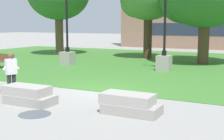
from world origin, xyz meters
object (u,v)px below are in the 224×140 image
skateboard (10,92)px  lamp_post_right (67,50)px  lamp_post_center (164,54)px  person_skateboarder (11,71)px  concrete_block_left (130,104)px  park_bench_near_left (3,60)px  concrete_block_center (29,95)px

skateboard → lamp_post_right: 9.02m
lamp_post_center → person_skateboarder: bearing=-109.9°
concrete_block_left → park_bench_near_left: park_bench_near_left is taller
concrete_block_center → lamp_post_right: lamp_post_right is taller
concrete_block_left → lamp_post_right: bearing=133.9°
park_bench_near_left → lamp_post_center: size_ratio=0.39×
concrete_block_center → lamp_post_center: bearing=79.1°
concrete_block_center → person_skateboarder: 1.71m
skateboard → lamp_post_right: bearing=109.8°
concrete_block_left → lamp_post_right: size_ratio=0.36×
person_skateboarder → skateboard: 0.96m
park_bench_near_left → concrete_block_center: bearing=-39.0°
park_bench_near_left → lamp_post_right: (2.80, 3.14, 0.52)m
lamp_post_right → lamp_post_center: lamp_post_right is taller
concrete_block_center → concrete_block_left: bearing=7.4°
lamp_post_center → concrete_block_left: bearing=-79.0°
concrete_block_center → concrete_block_left: same height
concrete_block_left → park_bench_near_left: (-11.28, 5.67, 0.23)m
concrete_block_left → lamp_post_right: (-8.48, 8.81, 0.75)m
concrete_block_left → lamp_post_center: lamp_post_center is taller
concrete_block_left → person_skateboarder: size_ratio=1.10×
lamp_post_right → lamp_post_center: size_ratio=1.07×
concrete_block_left → park_bench_near_left: 12.62m
person_skateboarder → skateboard: person_skateboarder is taller
skateboard → lamp_post_center: size_ratio=0.21×
concrete_block_center → lamp_post_right: 10.47m
person_skateboarder → skateboard: size_ratio=1.68×
concrete_block_left → park_bench_near_left: bearing=153.3°
lamp_post_right → lamp_post_center: bearing=4.3°
concrete_block_center → park_bench_near_left: park_bench_near_left is taller
concrete_block_center → skateboard: 1.96m
person_skateboarder → skateboard: (-0.32, 0.19, -0.88)m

